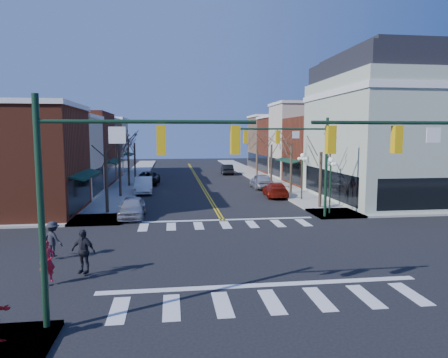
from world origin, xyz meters
name	(u,v)px	position (x,y,z in m)	size (l,w,h in m)	color
ground	(242,252)	(0.00, 0.00, 0.00)	(160.00, 160.00, 0.00)	black
sidewalk_left	(118,195)	(-8.75, 20.00, 0.07)	(3.50, 70.00, 0.15)	#9E9B93
sidewalk_right	(291,192)	(8.75, 20.00, 0.07)	(3.50, 70.00, 0.15)	#9E9B93
bldg_left_brick_a	(9,162)	(-15.50, 11.75, 4.00)	(10.00, 8.50, 8.00)	maroon
bldg_left_stucco_a	(42,159)	(-15.50, 19.50, 3.75)	(10.00, 7.00, 7.50)	beige
bldg_left_brick_b	(65,150)	(-15.50, 27.50, 4.25)	(10.00, 9.00, 8.50)	maroon
bldg_left_tan	(81,150)	(-15.50, 35.75, 3.90)	(10.00, 7.50, 7.80)	#866449
bldg_left_stucco_b	(92,147)	(-15.50, 43.50, 4.10)	(10.00, 8.00, 8.20)	beige
bldg_right_brick_a	(332,151)	(15.50, 25.75, 4.00)	(10.00, 8.50, 8.00)	maroon
bldg_right_stucco	(310,142)	(15.50, 33.50, 5.00)	(10.00, 7.00, 10.00)	beige
bldg_right_brick_b	(293,146)	(15.50, 41.00, 4.25)	(10.00, 8.00, 8.50)	maroon
bldg_right_tan	(280,143)	(15.50, 49.00, 4.50)	(10.00, 8.00, 9.00)	#866449
victorian_corner	(393,127)	(16.50, 14.50, 6.66)	(12.25, 14.25, 13.30)	#AEBAA1
traffic_mast_near_left	(104,178)	(-5.55, -7.40, 4.71)	(6.60, 0.28, 7.20)	#14331E
traffic_mast_near_right	(443,174)	(5.55, -7.40, 4.71)	(6.60, 0.28, 7.20)	#14331E
traffic_mast_far_right	(301,153)	(5.55, 7.40, 4.71)	(6.60, 0.28, 7.20)	#14331E
lamppost_corner	(330,176)	(8.20, 8.50, 2.96)	(0.36, 0.36, 4.33)	#14331E
lamppost_midblock	(302,168)	(8.20, 15.00, 2.96)	(0.36, 0.36, 4.33)	#14331E
tree_left_a	(106,183)	(-8.40, 11.00, 2.38)	(0.24, 0.24, 4.76)	#382B21
tree_left_b	(120,171)	(-8.40, 19.00, 2.52)	(0.24, 0.24, 5.04)	#382B21
tree_left_c	(129,167)	(-8.40, 27.00, 2.27)	(0.24, 0.24, 4.55)	#382B21
tree_left_d	(135,161)	(-8.40, 35.00, 2.45)	(0.24, 0.24, 4.90)	#382B21
tree_right_a	(320,181)	(8.40, 11.00, 2.31)	(0.24, 0.24, 4.62)	#382B21
tree_right_b	(291,169)	(8.40, 19.00, 2.59)	(0.24, 0.24, 5.18)	#382B21
tree_right_c	(271,165)	(8.40, 27.00, 2.42)	(0.24, 0.24, 4.83)	#382B21
tree_right_d	(257,160)	(8.40, 35.00, 2.48)	(0.24, 0.24, 4.97)	#382B21
car_left_near	(132,207)	(-6.40, 9.44, 0.76)	(1.78, 4.43, 1.51)	#B2B2B7
car_left_mid	(144,185)	(-6.40, 21.65, 0.83)	(1.76, 5.04, 1.66)	white
car_left_far	(148,178)	(-6.40, 28.71, 0.77)	(2.57, 5.57, 1.55)	black
car_right_near	(275,190)	(6.40, 17.50, 0.71)	(1.99, 4.91, 1.42)	maroon
car_right_mid	(261,181)	(6.40, 23.64, 0.84)	(1.98, 4.92, 1.68)	silver
car_right_far	(227,169)	(4.84, 39.91, 0.76)	(1.60, 4.58, 1.51)	black
pedestrian_red_a	(47,261)	(-8.49, -3.50, 0.99)	(0.62, 0.40, 1.69)	red
pedestrian_dark_a	(83,251)	(-7.30, -2.58, 1.09)	(1.11, 0.46, 1.89)	black
pedestrian_dark_b	(53,239)	(-9.25, 0.01, 1.00)	(1.10, 0.63, 1.71)	black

